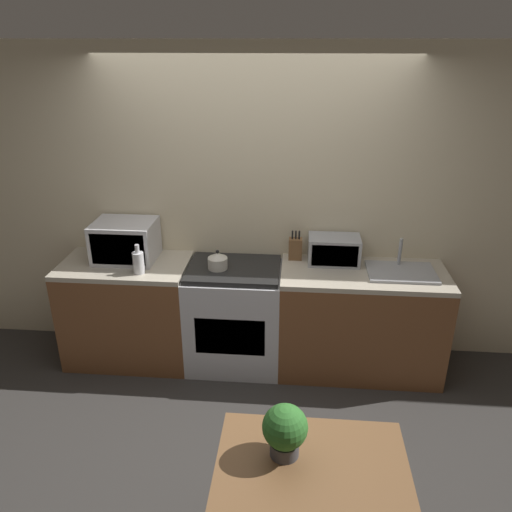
% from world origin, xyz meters
% --- Properties ---
extents(ground_plane, '(16.00, 16.00, 0.00)m').
position_xyz_m(ground_plane, '(0.00, 0.00, 0.00)').
color(ground_plane, '#33302D').
extents(wall_back, '(10.00, 0.06, 2.60)m').
position_xyz_m(wall_back, '(0.00, 1.23, 1.30)').
color(wall_back, beige).
rests_on(wall_back, ground_plane).
extents(counter_left_run, '(1.05, 0.62, 0.90)m').
position_xyz_m(counter_left_run, '(-1.05, 0.89, 0.45)').
color(counter_left_run, brown).
rests_on(counter_left_run, ground_plane).
extents(counter_right_run, '(1.32, 0.62, 0.90)m').
position_xyz_m(counter_right_run, '(0.91, 0.89, 0.45)').
color(counter_right_run, brown).
rests_on(counter_right_run, ground_plane).
extents(stove_range, '(0.78, 0.62, 0.90)m').
position_xyz_m(stove_range, '(-0.13, 0.88, 0.45)').
color(stove_range, silver).
rests_on(stove_range, ground_plane).
extents(kettle, '(0.16, 0.16, 0.16)m').
position_xyz_m(kettle, '(-0.26, 0.85, 0.97)').
color(kettle, beige).
rests_on(kettle, stove_range).
extents(microwave, '(0.50, 0.39, 0.33)m').
position_xyz_m(microwave, '(-1.05, 0.98, 1.06)').
color(microwave, silver).
rests_on(microwave, counter_left_run).
extents(bottle, '(0.09, 0.09, 0.24)m').
position_xyz_m(bottle, '(-0.86, 0.72, 0.99)').
color(bottle, silver).
rests_on(bottle, counter_left_run).
extents(knife_block, '(0.11, 0.08, 0.25)m').
position_xyz_m(knife_block, '(0.36, 1.10, 0.99)').
color(knife_block, brown).
rests_on(knife_block, counter_right_run).
extents(toaster_oven, '(0.42, 0.25, 0.23)m').
position_xyz_m(toaster_oven, '(0.67, 1.05, 1.01)').
color(toaster_oven, '#999BA0').
rests_on(toaster_oven, counter_right_run).
extents(sink_basin, '(0.53, 0.38, 0.24)m').
position_xyz_m(sink_basin, '(1.20, 0.89, 0.91)').
color(sink_basin, '#999BA0').
rests_on(sink_basin, counter_right_run).
extents(dining_table, '(0.91, 0.70, 0.77)m').
position_xyz_m(dining_table, '(0.47, -1.01, 0.66)').
color(dining_table, brown).
rests_on(dining_table, ground_plane).
extents(potted_plant, '(0.22, 0.22, 0.28)m').
position_xyz_m(potted_plant, '(0.34, -0.93, 0.92)').
color(potted_plant, '#424247').
rests_on(potted_plant, dining_table).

